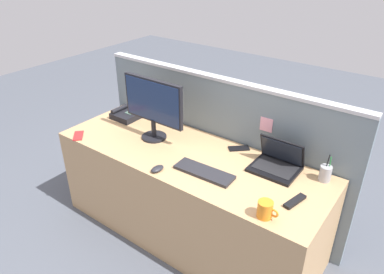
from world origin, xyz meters
The scene contains 13 objects.
ground_plane centered at (0.00, 0.00, 0.00)m, with size 10.00×10.00×0.00m, color #4C515B.
desk centered at (0.00, 0.00, 0.37)m, with size 2.05×0.72×0.74m, color tan.
cubicle_divider centered at (0.00, 0.40, 0.61)m, with size 2.20×0.08×1.21m.
desktop_monitor centered at (-0.36, 0.05, 1.02)m, with size 0.54×0.19×0.48m.
laptop centered at (0.59, 0.21, 0.79)m, with size 0.31×0.26×0.21m.
desk_phone centered at (-0.80, 0.16, 0.77)m, with size 0.22×0.20×0.09m.
keyboard_main centered at (0.23, -0.13, 0.75)m, with size 0.41×0.14×0.02m, color #232328.
computer_mouse_right_hand centered at (-0.03, -0.29, 0.75)m, with size 0.06×0.10×0.03m, color #232328.
pen_cup centered at (0.90, 0.27, 0.79)m, with size 0.07×0.07×0.19m.
cell_phone_red_case centered at (-0.86, -0.30, 0.74)m, with size 0.07×0.15×0.01m, color #B22323.
cell_phone_black_slab centered at (0.26, 0.29, 0.74)m, with size 0.07×0.15×0.01m, color black.
tv_remote centered at (0.83, -0.06, 0.75)m, with size 0.04×0.17×0.02m, color black.
coffee_mug centered at (0.75, -0.28, 0.79)m, with size 0.12×0.09×0.10m.
Camera 1 is at (1.35, -1.77, 2.09)m, focal length 33.82 mm.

